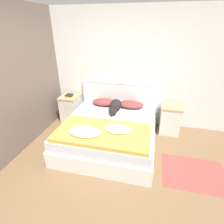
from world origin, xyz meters
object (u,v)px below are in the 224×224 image
Objects in this scene: nightstand_left at (71,108)px; nightstand_right at (170,119)px; bed at (110,132)px; book_stack at (69,95)px; pillow_right at (131,105)px; dog at (115,106)px; pillow_left at (104,102)px.

nightstand_left is 1.00× the size of nightstand_right.
bed is 10.13× the size of book_stack.
bed is at bearing -31.29° from nightstand_left.
pillow_right is 0.40m from dog.
bed is 3.34× the size of pillow_left.
book_stack is at bearing -65.48° from nightstand_left.
pillow_left is 0.88m from book_stack.
nightstand_left and pillow_left have the same top height.
nightstand_left is at bearing 180.00° from nightstand_right.
dog is at bearing -140.29° from pillow_right.
dog is at bearing -39.34° from pillow_left.
nightstand_right is at bearing 0.00° from nightstand_left.
pillow_left is at bearing 0.34° from nightstand_left.
book_stack is (-2.36, -0.01, 0.34)m from nightstand_right.
book_stack is (-1.18, 0.24, 0.05)m from dog.
pillow_right is (0.31, 0.72, 0.32)m from bed.
book_stack is (-1.49, -0.01, 0.09)m from pillow_right.
pillow_left is 3.04× the size of book_stack.
pillow_left is 1.00× the size of pillow_right.
nightstand_left is 0.91m from pillow_left.
bed is 2.95× the size of dog.
nightstand_right is 1.12× the size of pillow_left.
dog reaches higher than nightstand_left.
dog reaches higher than bed.
bed is 0.85m from pillow_right.
book_stack is at bearing 168.52° from dog.
pillow_right is at bearing 39.71° from dog.
pillow_right is at bearing 179.66° from nightstand_right.
book_stack reaches higher than nightstand_left.
dog is (-0.31, -0.25, 0.04)m from pillow_right.
book_stack is (-0.87, -0.01, 0.09)m from pillow_left.
dog is at bearing -11.48° from book_stack.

